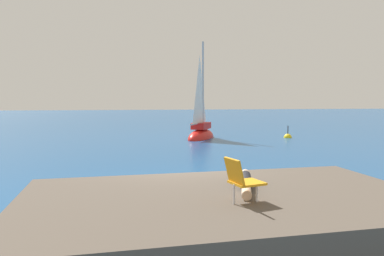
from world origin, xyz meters
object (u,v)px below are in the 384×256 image
Objects in this scene: person_sunbather at (246,182)px; marker_buoy at (288,138)px; sailboat_near at (201,133)px; beach_chair at (241,178)px.

marker_buoy is (8.37, 17.22, -1.04)m from person_sunbather.
sailboat_near is 4.25× the size of person_sunbather.
beach_chair reaches higher than marker_buoy.
marker_buoy is at bearing 48.29° from beach_chair.
beach_chair reaches higher than person_sunbather.
sailboat_near is 6.47× the size of marker_buoy.
beach_chair is 0.71× the size of marker_buoy.
beach_chair is 20.32m from marker_buoy.
person_sunbather is at bearing 52.81° from beach_chair.
sailboat_near reaches higher than beach_chair.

